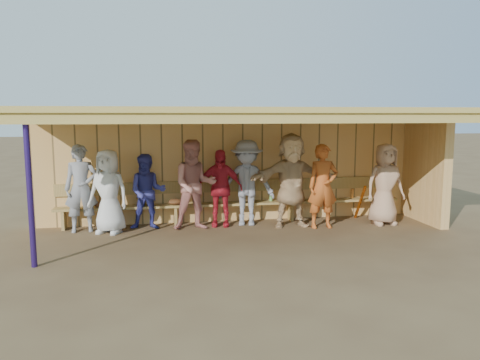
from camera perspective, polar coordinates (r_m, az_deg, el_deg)
name	(u,v)px	position (r m, az deg, el deg)	size (l,w,h in m)	color
ground	(243,234)	(9.41, 0.38, -6.64)	(90.00, 90.00, 0.00)	brown
player_a	(81,188)	(9.99, -18.79, -0.97)	(0.65, 0.43, 1.79)	gray
player_b	(108,191)	(9.73, -15.75, -1.35)	(0.83, 0.54, 1.70)	silver
player_c	(148,192)	(9.89, -11.20, -1.42)	(0.76, 0.59, 1.57)	#363997
player_d	(220,188)	(9.97, -2.49, -0.98)	(0.96, 0.40, 1.65)	red
player_e	(247,183)	(10.05, 0.83, -0.34)	(1.19, 0.68, 1.84)	gray
player_f	(292,180)	(9.95, 6.31, -0.02)	(1.85, 0.59, 2.00)	tan
player_g	(323,186)	(9.95, 10.07, -0.76)	(0.64, 0.42, 1.77)	#B8531D
player_h	(385,184)	(10.58, 17.25, -0.49)	(0.86, 0.56, 1.77)	tan
player_extra	(195,185)	(9.69, -5.56, -0.60)	(0.91, 0.71, 1.87)	tan
dugout_structure	(255,147)	(9.87, 1.88, 4.03)	(8.80, 3.20, 2.50)	#E4AD61
bench	(234,199)	(10.37, -0.74, -2.28)	(7.60, 0.34, 0.93)	tan
dugout_equipment	(193,203)	(10.14, -5.75, -2.77)	(6.51, 0.62, 0.80)	orange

